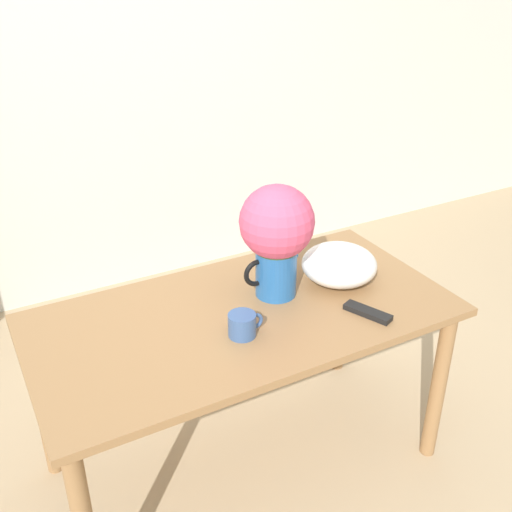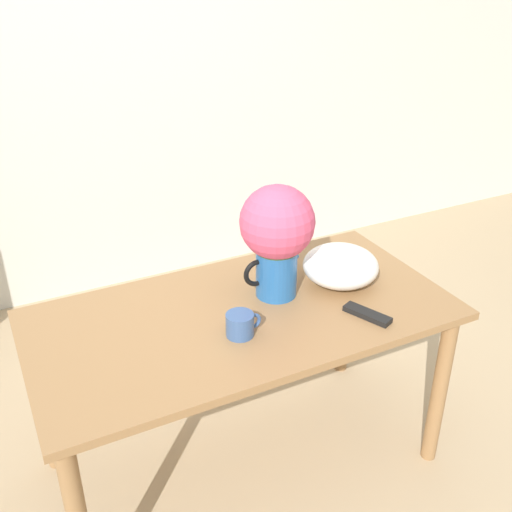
% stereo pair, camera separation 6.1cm
% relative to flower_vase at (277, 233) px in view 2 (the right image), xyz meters
% --- Properties ---
extents(ground_plane, '(12.00, 12.00, 0.00)m').
position_rel_flower_vase_xyz_m(ground_plane, '(-0.16, -0.21, -0.98)').
color(ground_plane, tan).
extents(wall_back, '(8.00, 0.05, 2.60)m').
position_rel_flower_vase_xyz_m(wall_back, '(-0.16, 1.63, 0.32)').
color(wall_back, silver).
rests_on(wall_back, ground_plane).
extents(table, '(1.51, 0.77, 0.72)m').
position_rel_flower_vase_xyz_m(table, '(-0.17, -0.05, -0.35)').
color(table, olive).
rests_on(table, ground_plane).
extents(flower_vase, '(0.27, 0.27, 0.43)m').
position_rel_flower_vase_xyz_m(flower_vase, '(0.00, 0.00, 0.00)').
color(flower_vase, '#235B9E').
rests_on(flower_vase, table).
extents(coffee_mug, '(0.13, 0.09, 0.08)m').
position_rel_flower_vase_xyz_m(coffee_mug, '(-0.23, -0.18, -0.21)').
color(coffee_mug, '#385689').
rests_on(coffee_mug, table).
extents(white_bowl, '(0.29, 0.29, 0.14)m').
position_rel_flower_vase_xyz_m(white_bowl, '(0.26, -0.03, -0.18)').
color(white_bowl, white).
rests_on(white_bowl, table).
extents(remote_control, '(0.11, 0.18, 0.02)m').
position_rel_flower_vase_xyz_m(remote_control, '(0.21, -0.28, -0.24)').
color(remote_control, black).
rests_on(remote_control, table).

